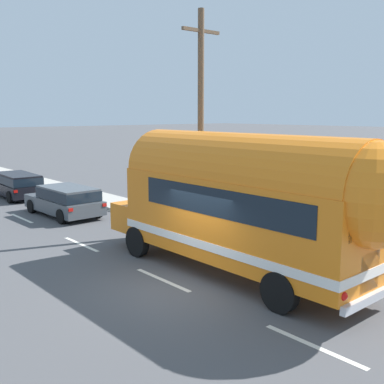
{
  "coord_description": "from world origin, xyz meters",
  "views": [
    {
      "loc": [
        -7.67,
        -9.35,
        4.66
      ],
      "look_at": [
        1.84,
        1.67,
        2.22
      ],
      "focal_mm": 44.05,
      "sensor_mm": 36.0,
      "label": 1
    }
  ],
  "objects_px": {
    "utility_pole": "(201,119)",
    "car_second": "(17,184)",
    "car_lead": "(66,199)",
    "painted_bus": "(251,199)"
  },
  "relations": [
    {
      "from": "utility_pole",
      "to": "car_lead",
      "type": "bearing_deg",
      "value": 114.51
    },
    {
      "from": "car_lead",
      "to": "car_second",
      "type": "bearing_deg",
      "value": 89.24
    },
    {
      "from": "car_second",
      "to": "utility_pole",
      "type": "bearing_deg",
      "value": -77.63
    },
    {
      "from": "painted_bus",
      "to": "car_second",
      "type": "xyz_separation_m",
      "value": [
        -0.1,
        17.35,
        -1.51
      ]
    },
    {
      "from": "painted_bus",
      "to": "car_lead",
      "type": "height_order",
      "value": "painted_bus"
    },
    {
      "from": "painted_bus",
      "to": "car_lead",
      "type": "distance_m",
      "value": 11.23
    },
    {
      "from": "car_lead",
      "to": "painted_bus",
      "type": "bearing_deg",
      "value": -89.09
    },
    {
      "from": "painted_bus",
      "to": "car_lead",
      "type": "bearing_deg",
      "value": 90.91
    },
    {
      "from": "utility_pole",
      "to": "car_second",
      "type": "relative_size",
      "value": 1.78
    },
    {
      "from": "car_lead",
      "to": "car_second",
      "type": "height_order",
      "value": "same"
    }
  ]
}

